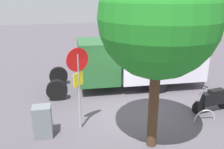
% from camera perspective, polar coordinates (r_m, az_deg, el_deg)
% --- Properties ---
extents(ground_plane, '(60.00, 60.00, 0.00)m').
position_cam_1_polar(ground_plane, '(9.32, 2.83, -9.27)').
color(ground_plane, '#4F4951').
extents(box_truck_near, '(7.47, 2.62, 2.71)m').
position_cam_1_polar(box_truck_near, '(11.53, 6.57, 4.35)').
color(box_truck_near, black).
rests_on(box_truck_near, ground).
extents(motorcycle, '(1.81, 0.59, 1.20)m').
position_cam_1_polar(motorcycle, '(10.06, 22.95, -5.37)').
color(motorcycle, black).
rests_on(motorcycle, ground).
extents(stop_sign, '(0.71, 0.33, 2.80)m').
position_cam_1_polar(stop_sign, '(7.68, -8.04, -0.56)').
color(stop_sign, '#9E9EA3').
rests_on(stop_sign, ground).
extents(street_tree, '(3.17, 3.17, 5.36)m').
position_cam_1_polar(street_tree, '(6.38, 11.08, 12.84)').
color(street_tree, '#47301E').
rests_on(street_tree, ground).
extents(utility_cabinet, '(0.58, 0.48, 1.06)m').
position_cam_1_polar(utility_cabinet, '(8.02, -16.18, -10.72)').
color(utility_cabinet, slate).
rests_on(utility_cabinet, ground).
extents(bike_rack_hoop, '(0.85, 0.07, 0.85)m').
position_cam_1_polar(bike_rack_hoop, '(9.48, 21.11, -10.11)').
color(bike_rack_hoop, '#B7B7BC').
rests_on(bike_rack_hoop, ground).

